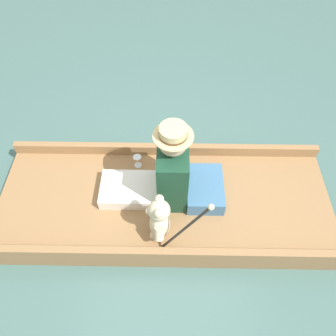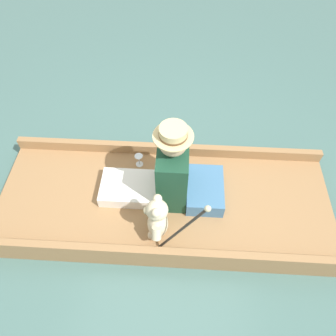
{
  "view_description": "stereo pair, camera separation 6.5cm",
  "coord_description": "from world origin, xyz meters",
  "px_view_note": "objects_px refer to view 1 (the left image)",
  "views": [
    {
      "loc": [
        -1.5,
        -0.06,
        2.59
      ],
      "look_at": [
        0.06,
        -0.03,
        0.53
      ],
      "focal_mm": 35.0,
      "sensor_mm": 36.0,
      "label": 1
    },
    {
      "loc": [
        -1.5,
        -0.12,
        2.59
      ],
      "look_at": [
        0.06,
        -0.03,
        0.53
      ],
      "focal_mm": 35.0,
      "sensor_mm": 36.0,
      "label": 2
    }
  ],
  "objects_px": {
    "seated_person": "(162,173)",
    "teddy_bear": "(159,220)",
    "walking_cane": "(189,225)",
    "wine_glass": "(137,159)"
  },
  "relations": [
    {
      "from": "seated_person",
      "to": "teddy_bear",
      "type": "height_order",
      "value": "seated_person"
    },
    {
      "from": "walking_cane",
      "to": "seated_person",
      "type": "bearing_deg",
      "value": 21.49
    },
    {
      "from": "teddy_bear",
      "to": "walking_cane",
      "type": "xyz_separation_m",
      "value": [
        -0.14,
        -0.22,
        0.18
      ]
    },
    {
      "from": "walking_cane",
      "to": "wine_glass",
      "type": "bearing_deg",
      "value": 28.4
    },
    {
      "from": "seated_person",
      "to": "wine_glass",
      "type": "xyz_separation_m",
      "value": [
        0.31,
        0.24,
        -0.21
      ]
    },
    {
      "from": "wine_glass",
      "to": "walking_cane",
      "type": "bearing_deg",
      "value": -151.6
    },
    {
      "from": "walking_cane",
      "to": "teddy_bear",
      "type": "bearing_deg",
      "value": 57.98
    },
    {
      "from": "wine_glass",
      "to": "walking_cane",
      "type": "height_order",
      "value": "walking_cane"
    },
    {
      "from": "seated_person",
      "to": "teddy_bear",
      "type": "bearing_deg",
      "value": -178.6
    },
    {
      "from": "seated_person",
      "to": "teddy_bear",
      "type": "distance_m",
      "value": 0.38
    }
  ]
}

